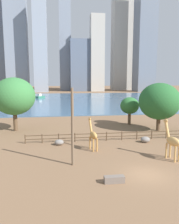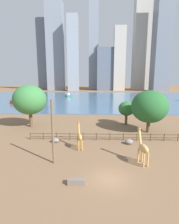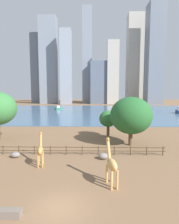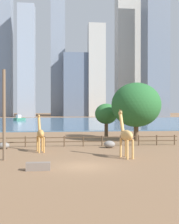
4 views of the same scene
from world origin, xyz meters
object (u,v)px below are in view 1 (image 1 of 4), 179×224
at_px(tree_left_large, 159,101).
at_px(tree_center_broad, 14,96).
at_px(giraffe_companion, 172,141).
at_px(boat_sailboat, 40,97).
at_px(giraffe_tall, 93,135).
at_px(feeding_trough, 114,179).
at_px(boulder_by_pole, 145,140).
at_px(utility_pole, 72,127).
at_px(boulder_near_fence, 59,142).
at_px(tree_right_tall, 130,106).

distance_m(tree_left_large, tree_center_broad, 25.19).
relative_size(giraffe_companion, tree_center_broad, 0.49).
bearing_deg(tree_center_broad, boat_sailboat, 91.20).
height_order(giraffe_tall, tree_center_broad, tree_center_broad).
distance_m(feeding_trough, tree_center_broad, 25.46).
relative_size(tree_center_broad, boat_sailboat, 1.90).
relative_size(boulder_by_pole, tree_center_broad, 0.14).
height_order(feeding_trough, tree_center_broad, tree_center_broad).
height_order(tree_center_broad, boat_sailboat, tree_center_broad).
xyz_separation_m(utility_pole, feeding_trough, (3.36, -4.52, -3.78)).
bearing_deg(utility_pole, giraffe_tall, 58.74).
height_order(tree_left_large, tree_center_broad, tree_center_broad).
bearing_deg(utility_pole, tree_center_broad, 118.16).
height_order(giraffe_companion, boulder_near_fence, giraffe_companion).
bearing_deg(giraffe_companion, boulder_by_pole, -10.52).
distance_m(boulder_by_pole, boat_sailboat, 78.99).
bearing_deg(feeding_trough, giraffe_companion, 30.81).
xyz_separation_m(tree_left_large, boat_sailboat, (-26.34, 69.38, -4.27)).
bearing_deg(tree_center_broad, utility_pole, -61.84).
relative_size(boulder_near_fence, tree_right_tall, 0.23).
xyz_separation_m(feeding_trough, boat_sailboat, (-13.82, 87.53, 0.62)).
distance_m(giraffe_tall, boat_sailboat, 79.40).
relative_size(feeding_trough, boat_sailboat, 0.37).
xyz_separation_m(utility_pole, tree_left_large, (15.89, 13.62, 1.11)).
distance_m(boulder_by_pole, tree_left_large, 9.65).
bearing_deg(boat_sailboat, tree_right_tall, -124.39).
xyz_separation_m(utility_pole, boat_sailboat, (-10.46, 83.01, -3.16)).
relative_size(giraffe_tall, boulder_by_pole, 3.09).
distance_m(boulder_near_fence, tree_right_tall, 18.89).
bearing_deg(utility_pole, boulder_near_fence, 101.27).
xyz_separation_m(giraffe_companion, tree_center_broad, (-20.25, 16.80, 3.93)).
bearing_deg(giraffe_companion, tree_right_tall, -17.53).
relative_size(giraffe_companion, feeding_trough, 2.56).
height_order(boulder_near_fence, tree_right_tall, tree_right_tall).
bearing_deg(giraffe_companion, feeding_trough, 107.24).
distance_m(giraffe_tall, boulder_by_pole, 8.37).
relative_size(utility_pole, tree_center_broad, 0.87).
bearing_deg(tree_center_broad, feeding_trough, -59.92).
relative_size(giraffe_tall, tree_center_broad, 0.44).
relative_size(tree_left_large, tree_center_broad, 0.90).
bearing_deg(giraffe_tall, giraffe_companion, -130.86).
distance_m(boulder_near_fence, tree_center_broad, 13.51).
height_order(feeding_trough, tree_left_large, tree_left_large).
xyz_separation_m(giraffe_tall, boat_sailboat, (-13.34, 78.26, -1.02)).
xyz_separation_m(utility_pole, boulder_by_pole, (10.82, 6.94, -3.66)).
bearing_deg(tree_right_tall, utility_pole, -122.63).
distance_m(giraffe_tall, tree_right_tall, 17.77).
xyz_separation_m(boulder_by_pole, tree_center_broad, (-19.89, 10.00, 5.64)).
bearing_deg(tree_left_large, giraffe_tall, -145.68).
height_order(boulder_near_fence, boulder_by_pole, boulder_by_pole).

